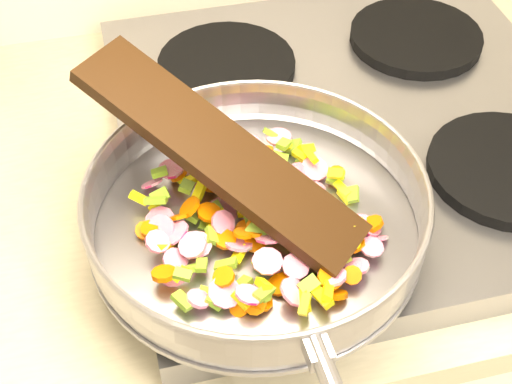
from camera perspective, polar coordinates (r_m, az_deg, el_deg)
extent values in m
cube|color=#939399|center=(0.94, 7.86, 5.01)|extent=(0.60, 0.60, 0.04)
cylinder|color=black|center=(0.80, 1.90, -1.49)|extent=(0.19, 0.19, 0.02)
cylinder|color=black|center=(0.89, 19.52, 1.78)|extent=(0.19, 0.19, 0.02)
cylinder|color=black|center=(1.00, -2.37, 10.14)|extent=(0.19, 0.19, 0.02)
cylinder|color=black|center=(1.08, 12.66, 12.01)|extent=(0.19, 0.19, 0.02)
cylinder|color=#9E9EA5|center=(0.76, 0.00, -2.80)|extent=(0.36, 0.36, 0.01)
torus|color=#9E9EA5|center=(0.74, 0.00, -1.20)|extent=(0.40, 0.40, 0.06)
torus|color=#9E9EA5|center=(0.72, 0.00, 0.22)|extent=(0.36, 0.36, 0.01)
cube|color=#9E9EA5|center=(0.62, 4.94, -12.50)|extent=(0.02, 0.03, 0.02)
cube|color=#76A424|center=(0.72, 0.53, -5.56)|extent=(0.02, 0.02, 0.02)
cylinder|color=#D3145A|center=(0.75, 6.76, -3.44)|extent=(0.03, 0.03, 0.02)
cylinder|color=#D85D01|center=(0.69, -1.38, -9.22)|extent=(0.02, 0.02, 0.02)
cylinder|color=#D85D01|center=(0.81, 0.42, 3.30)|extent=(0.04, 0.03, 0.02)
cylinder|color=#D85D01|center=(0.69, 0.27, -8.62)|extent=(0.04, 0.04, 0.02)
cube|color=#76A424|center=(0.84, 3.82, 3.43)|extent=(0.02, 0.02, 0.02)
cube|color=#76A424|center=(0.84, 3.05, 3.65)|extent=(0.02, 0.03, 0.01)
cube|color=#76A424|center=(0.69, -5.88, -8.66)|extent=(0.02, 0.03, 0.01)
cube|color=#FFF20D|center=(0.81, -5.93, 1.31)|extent=(0.02, 0.02, 0.02)
cube|color=#FFF20D|center=(0.75, 8.05, -2.87)|extent=(0.02, 0.03, 0.02)
cylinder|color=#D3145A|center=(0.74, 4.30, -2.45)|extent=(0.03, 0.04, 0.03)
cylinder|color=#D3145A|center=(0.74, -6.49, -3.29)|extent=(0.04, 0.05, 0.02)
cube|color=#FFF20D|center=(0.67, 3.92, -8.96)|extent=(0.02, 0.02, 0.01)
cube|color=#76A424|center=(0.77, -7.69, -0.29)|extent=(0.02, 0.02, 0.02)
cylinder|color=#D85D01|center=(0.69, -0.09, -8.90)|extent=(0.02, 0.03, 0.02)
cube|color=#FFF20D|center=(0.77, -9.33, -0.47)|extent=(0.02, 0.02, 0.02)
cube|color=#FFF20D|center=(0.75, -3.66, -2.77)|extent=(0.01, 0.02, 0.02)
cube|color=#FFF20D|center=(0.75, -2.94, -2.88)|extent=(0.02, 0.02, 0.02)
cylinder|color=#D3145A|center=(0.83, -0.47, 3.76)|extent=(0.04, 0.04, 0.02)
cylinder|color=#D85D01|center=(0.75, -8.50, -2.90)|extent=(0.03, 0.03, 0.01)
cylinder|color=#D3145A|center=(0.72, -6.47, -5.43)|extent=(0.03, 0.03, 0.02)
cylinder|color=#D3145A|center=(0.76, 8.88, -2.64)|extent=(0.04, 0.05, 0.02)
cylinder|color=#D85D01|center=(0.75, 3.88, -3.28)|extent=(0.04, 0.03, 0.02)
cylinder|color=#D3145A|center=(0.69, -4.63, -8.51)|extent=(0.03, 0.03, 0.02)
cylinder|color=#D3145A|center=(0.79, 5.09, -0.10)|extent=(0.03, 0.03, 0.03)
cylinder|color=#D85D01|center=(0.74, 3.58, -3.15)|extent=(0.04, 0.04, 0.02)
cylinder|color=#D85D01|center=(0.73, -0.16, -3.27)|extent=(0.03, 0.02, 0.02)
cube|color=#FFF20D|center=(0.76, 6.21, -2.07)|extent=(0.03, 0.01, 0.01)
cube|color=#76A424|center=(0.78, 3.08, 0.34)|extent=(0.02, 0.02, 0.01)
cube|color=#FFF20D|center=(0.79, 6.42, 1.49)|extent=(0.02, 0.02, 0.01)
cylinder|color=#D3145A|center=(0.69, 3.12, -8.02)|extent=(0.04, 0.04, 0.03)
cube|color=#76A424|center=(0.69, 0.40, -8.27)|extent=(0.02, 0.02, 0.01)
cylinder|color=#D85D01|center=(0.73, 5.68, -3.57)|extent=(0.03, 0.03, 0.01)
cylinder|color=#D3145A|center=(0.77, -7.64, -2.37)|extent=(0.05, 0.04, 0.03)
cube|color=#FFF20D|center=(0.70, 3.41, -7.85)|extent=(0.02, 0.02, 0.01)
cylinder|color=#D85D01|center=(0.80, -6.21, 1.35)|extent=(0.03, 0.03, 0.02)
cube|color=#76A424|center=(0.79, -7.73, 1.58)|extent=(0.02, 0.02, 0.01)
cylinder|color=#D3145A|center=(0.70, 6.09, -6.66)|extent=(0.03, 0.03, 0.01)
cube|color=#76A424|center=(0.72, 6.91, -5.33)|extent=(0.02, 0.01, 0.01)
cube|color=#76A424|center=(0.76, -4.08, -2.28)|extent=(0.02, 0.02, 0.02)
cube|color=#76A424|center=(0.71, -4.38, -5.85)|extent=(0.02, 0.02, 0.01)
cylinder|color=#D3145A|center=(0.82, -5.37, 3.18)|extent=(0.05, 0.05, 0.01)
cube|color=#76A424|center=(0.84, -2.34, 3.40)|extent=(0.02, 0.02, 0.01)
cylinder|color=#D85D01|center=(0.71, 7.70, -6.61)|extent=(0.03, 0.03, 0.01)
cylinder|color=#D85D01|center=(0.73, -2.48, -3.82)|extent=(0.03, 0.03, 0.01)
cube|color=#76A424|center=(0.74, 4.36, -2.84)|extent=(0.02, 0.01, 0.01)
cylinder|color=#D3145A|center=(0.73, 9.23, -4.37)|extent=(0.03, 0.03, 0.01)
cylinder|color=#D85D01|center=(0.75, -3.78, -1.64)|extent=(0.03, 0.03, 0.01)
cylinder|color=#D3145A|center=(0.72, -6.63, -6.59)|extent=(0.03, 0.03, 0.01)
cylinder|color=#D85D01|center=(0.80, -0.65, 1.68)|extent=(0.03, 0.02, 0.02)
cube|color=#FFF20D|center=(0.79, -4.81, 1.23)|extent=(0.03, 0.01, 0.01)
cube|color=#FFF20D|center=(0.69, 0.61, -7.41)|extent=(0.02, 0.02, 0.02)
cube|color=#FFF20D|center=(0.69, 5.37, -8.44)|extent=(0.02, 0.03, 0.01)
cylinder|color=#D85D01|center=(0.75, 1.51, -2.04)|extent=(0.04, 0.03, 0.02)
cylinder|color=#D3145A|center=(0.80, 1.80, 0.89)|extent=(0.04, 0.04, 0.02)
cylinder|color=#D85D01|center=(0.70, -7.39, -6.49)|extent=(0.03, 0.03, 0.02)
cylinder|color=#D85D01|center=(0.75, 4.27, -3.94)|extent=(0.03, 0.03, 0.02)
cylinder|color=#D3145A|center=(0.80, -6.83, 1.86)|extent=(0.03, 0.03, 0.01)
cylinder|color=#D3145A|center=(0.79, -4.10, 1.12)|extent=(0.03, 0.04, 0.03)
cube|color=#FFF20D|center=(0.82, 0.35, 3.38)|extent=(0.02, 0.03, 0.01)
cylinder|color=#D85D01|center=(0.74, 1.98, -3.02)|extent=(0.03, 0.03, 0.03)
cylinder|color=#D3145A|center=(0.73, -4.67, -4.21)|extent=(0.04, 0.04, 0.02)
cylinder|color=#D3145A|center=(0.78, -0.95, 0.97)|extent=(0.04, 0.04, 0.03)
cube|color=#FFF20D|center=(0.76, -0.66, -1.61)|extent=(0.02, 0.01, 0.01)
cylinder|color=#D85D01|center=(0.76, 9.24, -2.56)|extent=(0.03, 0.03, 0.02)
cube|color=#FFF20D|center=(0.74, 2.24, -2.96)|extent=(0.02, 0.02, 0.01)
cube|color=#FFF20D|center=(0.75, -5.99, -3.28)|extent=(0.02, 0.03, 0.02)
cube|color=#FFF20D|center=(0.75, -3.06, -2.01)|extent=(0.02, 0.02, 0.01)
cylinder|color=#D3145A|center=(0.81, -3.03, 1.73)|extent=(0.03, 0.03, 0.02)
cube|color=#FFF20D|center=(0.73, 7.49, -4.17)|extent=(0.02, 0.02, 0.02)
cylinder|color=#D85D01|center=(0.73, 0.07, -2.84)|extent=(0.03, 0.03, 0.02)
cylinder|color=#D85D01|center=(0.72, -0.99, -3.31)|extent=(0.03, 0.03, 0.01)
cylinder|color=#D3145A|center=(0.73, -1.40, -4.21)|extent=(0.04, 0.04, 0.02)
cylinder|color=#D3145A|center=(0.79, 2.18, 1.36)|extent=(0.04, 0.04, 0.01)
cylinder|color=#D85D01|center=(0.81, -6.14, 2.07)|extent=(0.03, 0.03, 0.02)
cylinder|color=#D3145A|center=(0.74, -7.62, -2.90)|extent=(0.03, 0.03, 0.03)
cube|color=#76A424|center=(0.83, 1.15, 4.75)|extent=(0.02, 0.02, 0.02)
cube|color=#76A424|center=(0.82, 2.24, 3.86)|extent=(0.02, 0.02, 0.01)
cube|color=#FFF20D|center=(0.69, 3.88, -8.64)|extent=(0.02, 0.03, 0.01)
cube|color=#76A424|center=(0.76, -8.04, -0.67)|extent=(0.03, 0.02, 0.01)
cube|color=#FFF20D|center=(0.82, 3.53, 2.92)|extent=(0.02, 0.02, 0.01)
cube|color=#76A424|center=(0.71, -2.97, -6.80)|extent=(0.02, 0.02, 0.02)
cylinder|color=#D85D01|center=(0.70, 5.96, -6.84)|extent=(0.03, 0.03, 0.01)
cylinder|color=#D3145A|center=(0.76, 9.43, -3.70)|extent=(0.04, 0.03, 0.03)
cube|color=#76A424|center=(0.82, 3.86, 2.37)|extent=(0.02, 0.02, 0.01)
cylinder|color=#D3145A|center=(0.77, -2.66, -1.53)|extent=(0.05, 0.04, 0.02)
cube|color=#76A424|center=(0.75, 4.21, -1.69)|extent=(0.02, 0.02, 0.01)
cylinder|color=#D3145A|center=(0.72, 8.07, -5.92)|extent=(0.04, 0.04, 0.01)
cylinder|color=#D85D01|center=(0.74, -0.07, -4.05)|extent=(0.03, 0.03, 0.01)
cylinder|color=#D3145A|center=(0.71, 3.19, -5.94)|extent=(0.03, 0.03, 0.01)
cylinder|color=#D3145A|center=(0.68, -0.56, -8.19)|extent=(0.03, 0.03, 0.02)
cube|color=#76A424|center=(0.74, -6.02, -3.87)|extent=(0.02, 0.02, 0.02)
cube|color=#76A424|center=(0.80, 6.35, 1.00)|extent=(0.02, 0.02, 0.01)
cube|color=#76A424|center=(0.68, 0.64, -8.05)|extent=(0.03, 0.02, 0.01)
cylinder|color=#D3145A|center=(0.80, -0.07, 1.62)|extent=(0.03, 0.04, 0.03)
cylinder|color=#D3145A|center=(0.74, -2.64, -2.47)|extent=(0.04, 0.03, 0.03)
cube|color=#FFF20D|center=(0.78, -7.89, -0.88)|extent=(0.02, 0.02, 0.02)
cylinder|color=#D85D01|center=(0.81, 0.77, 2.60)|extent=(0.03, 0.03, 0.02)
cube|color=#76A424|center=(0.69, 4.29, -7.43)|extent=(0.02, 0.02, 0.01)
cylinder|color=#D3145A|center=(0.83, 1.83, 4.43)|extent=(0.04, 0.04, 0.00)
cube|color=#FFF20D|center=(0.79, 4.68, 0.23)|extent=(0.02, 0.02, 0.01)
cube|color=#FFF20D|center=(0.83, 4.07, 3.47)|extent=(0.02, 0.02, 0.02)
cylinder|color=#D85D01|center=(0.75, -6.09, -1.95)|extent=(0.03, 0.03, 0.02)
cube|color=#FFF20D|center=(0.79, 7.16, -0.29)|extent=(0.02, 0.02, 0.01)
cube|color=#FFF20D|center=(0.76, 5.26, -2.57)|extent=(0.03, 0.01, 0.02)
cube|color=#76A424|center=(0.80, -3.05, 2.22)|extent=(0.02, 0.02, 0.01)
cube|color=#FFF20D|center=(0.84, 2.64, 3.56)|extent=(0.02, 0.02, 0.01)
cylinder|color=#D85D01|center=(0.80, -2.18, 2.88)|extent=(0.03, 0.03, 0.02)
cylinder|color=#D85D01|center=(0.69, -2.60, -6.79)|extent=(0.03, 0.03, 0.01)
cube|color=#76A424|center=(0.73, 0.07, -3.28)|extent=(0.02, 0.02, 0.02)
cube|color=#76A424|center=(0.77, -2.32, 0.15)|extent=(0.02, 0.02, 0.02)
cube|color=#76A424|center=(0.71, -2.43, -5.83)|extent=(0.03, 0.02, 0.02)
cube|color=#76A424|center=(0.69, -3.33, -8.68)|extent=(0.02, 0.02, 0.02)
cylinder|color=#D3145A|center=(0.72, -5.10, -4.24)|extent=(0.04, 0.04, 0.02)
cube|color=#FFF20D|center=(0.79, 6.94, 0.25)|extent=(0.02, 0.02, 0.01)
cylinder|color=#D85D01|center=(0.73, 5.38, -5.15)|extent=(0.02, 0.03, 0.02)
cylinder|color=#D3145A|center=(0.79, 3.08, 1.28)|extent=(0.03, 0.05, 0.04)
cube|color=#76A424|center=(0.76, -3.11, -1.54)|extent=(0.02, 0.02, 0.02)
cylinder|color=#D3145A|center=(0.84, -1.44, 3.55)|extent=(0.05, 0.04, 0.02)
cube|color=#FFF20D|center=(0.82, -1.44, 4.28)|extent=(0.02, 0.02, 0.02)
cylinder|color=#D3145A|center=(0.72, 1.22, -3.46)|extent=(0.05, 0.05, 0.02)
cube|color=#FFF20D|center=(0.79, 3.60, 1.03)|extent=(0.02, 0.02, 0.01)
cylinder|color=#D3145A|center=(0.76, 0.77, -0.52)|extent=(0.03, 0.03, 0.00)
cylinder|color=#D85D01|center=(0.75, -5.33, -1.21)|extent=(0.03, 0.04, 0.03)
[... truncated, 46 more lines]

